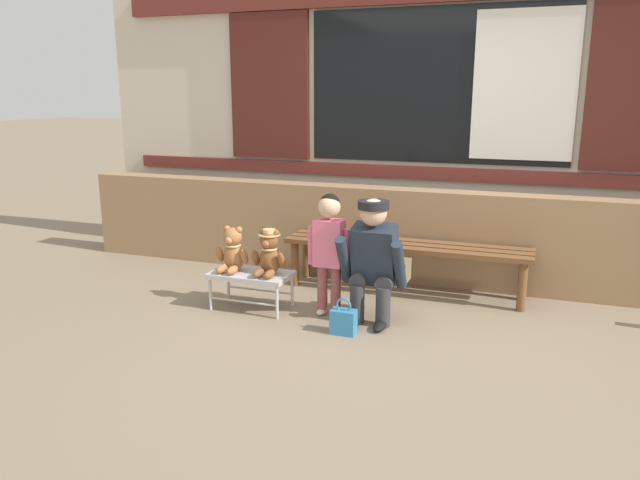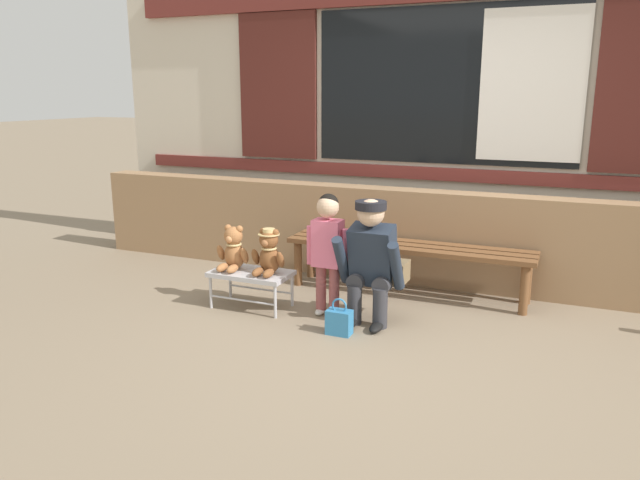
{
  "view_description": "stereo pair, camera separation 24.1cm",
  "coord_description": "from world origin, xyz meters",
  "px_view_note": "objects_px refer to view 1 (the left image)",
  "views": [
    {
      "loc": [
        0.96,
        -3.94,
        1.7
      ],
      "look_at": [
        -0.65,
        0.49,
        0.55
      ],
      "focal_mm": 34.24,
      "sensor_mm": 36.0,
      "label": 1
    },
    {
      "loc": [
        1.19,
        -3.85,
        1.7
      ],
      "look_at": [
        -0.65,
        0.49,
        0.55
      ],
      "focal_mm": 34.24,
      "sensor_mm": 36.0,
      "label": 2
    }
  ],
  "objects_px": {
    "small_display_bench": "(251,276)",
    "teddy_bear_with_hat": "(269,253)",
    "teddy_bear_plain": "(233,251)",
    "handbag_on_ground": "(343,321)",
    "child_standing": "(329,241)",
    "adult_crouching": "(375,260)",
    "wooden_bench_long": "(406,251)"
  },
  "relations": [
    {
      "from": "small_display_bench",
      "to": "teddy_bear_with_hat",
      "type": "height_order",
      "value": "teddy_bear_with_hat"
    },
    {
      "from": "teddy_bear_plain",
      "to": "handbag_on_ground",
      "type": "height_order",
      "value": "teddy_bear_plain"
    },
    {
      "from": "child_standing",
      "to": "small_display_bench",
      "type": "bearing_deg",
      "value": -173.52
    },
    {
      "from": "small_display_bench",
      "to": "teddy_bear_with_hat",
      "type": "bearing_deg",
      "value": 0.77
    },
    {
      "from": "handbag_on_ground",
      "to": "child_standing",
      "type": "bearing_deg",
      "value": 124.31
    },
    {
      "from": "teddy_bear_with_hat",
      "to": "adult_crouching",
      "type": "bearing_deg",
      "value": 4.28
    },
    {
      "from": "small_display_bench",
      "to": "handbag_on_ground",
      "type": "distance_m",
      "value": 0.91
    },
    {
      "from": "child_standing",
      "to": "adult_crouching",
      "type": "xyz_separation_m",
      "value": [
        0.36,
        -0.01,
        -0.11
      ]
    },
    {
      "from": "child_standing",
      "to": "handbag_on_ground",
      "type": "relative_size",
      "value": 3.52
    },
    {
      "from": "wooden_bench_long",
      "to": "handbag_on_ground",
      "type": "xyz_separation_m",
      "value": [
        -0.21,
        -1.07,
        -0.28
      ]
    },
    {
      "from": "child_standing",
      "to": "handbag_on_ground",
      "type": "xyz_separation_m",
      "value": [
        0.23,
        -0.33,
        -0.5
      ]
    },
    {
      "from": "teddy_bear_plain",
      "to": "adult_crouching",
      "type": "height_order",
      "value": "adult_crouching"
    },
    {
      "from": "child_standing",
      "to": "adult_crouching",
      "type": "height_order",
      "value": "child_standing"
    },
    {
      "from": "small_display_bench",
      "to": "teddy_bear_plain",
      "type": "bearing_deg",
      "value": 179.49
    },
    {
      "from": "teddy_bear_plain",
      "to": "child_standing",
      "type": "xyz_separation_m",
      "value": [
        0.79,
        0.07,
        0.13
      ]
    },
    {
      "from": "teddy_bear_plain",
      "to": "handbag_on_ground",
      "type": "xyz_separation_m",
      "value": [
        1.02,
        -0.26,
        -0.37
      ]
    },
    {
      "from": "wooden_bench_long",
      "to": "small_display_bench",
      "type": "relative_size",
      "value": 3.28
    },
    {
      "from": "teddy_bear_plain",
      "to": "adult_crouching",
      "type": "xyz_separation_m",
      "value": [
        1.16,
        0.06,
        0.02
      ]
    },
    {
      "from": "wooden_bench_long",
      "to": "teddy_bear_plain",
      "type": "height_order",
      "value": "teddy_bear_plain"
    },
    {
      "from": "teddy_bear_with_hat",
      "to": "handbag_on_ground",
      "type": "height_order",
      "value": "teddy_bear_with_hat"
    },
    {
      "from": "adult_crouching",
      "to": "handbag_on_ground",
      "type": "bearing_deg",
      "value": -113.31
    },
    {
      "from": "small_display_bench",
      "to": "adult_crouching",
      "type": "relative_size",
      "value": 0.67
    },
    {
      "from": "wooden_bench_long",
      "to": "teddy_bear_plain",
      "type": "distance_m",
      "value": 1.48
    },
    {
      "from": "teddy_bear_with_hat",
      "to": "handbag_on_ground",
      "type": "relative_size",
      "value": 1.34
    },
    {
      "from": "teddy_bear_plain",
      "to": "handbag_on_ground",
      "type": "bearing_deg",
      "value": -14.28
    },
    {
      "from": "teddy_bear_plain",
      "to": "child_standing",
      "type": "relative_size",
      "value": 0.38
    },
    {
      "from": "handbag_on_ground",
      "to": "wooden_bench_long",
      "type": "bearing_deg",
      "value": 78.87
    },
    {
      "from": "child_standing",
      "to": "handbag_on_ground",
      "type": "bearing_deg",
      "value": -55.69
    },
    {
      "from": "teddy_bear_plain",
      "to": "teddy_bear_with_hat",
      "type": "xyz_separation_m",
      "value": [
        0.32,
        0.0,
        0.01
      ]
    },
    {
      "from": "wooden_bench_long",
      "to": "small_display_bench",
      "type": "bearing_deg",
      "value": -142.69
    },
    {
      "from": "child_standing",
      "to": "wooden_bench_long",
      "type": "bearing_deg",
      "value": 59.59
    },
    {
      "from": "child_standing",
      "to": "adult_crouching",
      "type": "bearing_deg",
      "value": -1.11
    }
  ]
}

